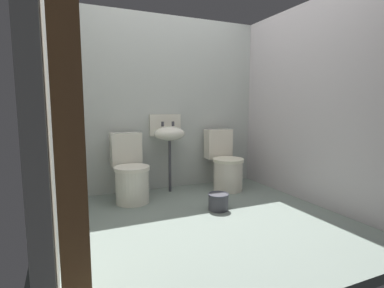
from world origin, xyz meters
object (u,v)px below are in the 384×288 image
object	(u,v)px
wooden_door_post	(67,101)
sink	(169,133)
bucket	(218,201)
toilet_left	(130,173)
toilet_right	(225,165)

from	to	relation	value
wooden_door_post	sink	bearing A→B (deg)	59.26
bucket	sink	bearing A→B (deg)	104.94
toilet_left	bucket	world-z (taller)	toilet_left
toilet_right	toilet_left	bearing A→B (deg)	2.71
toilet_left	bucket	xyz separation A→B (m)	(0.78, -0.70, -0.23)
bucket	toilet_right	bearing A→B (deg)	55.36
wooden_door_post	sink	distance (m)	2.41
sink	wooden_door_post	bearing A→B (deg)	-120.74
toilet_left	bucket	bearing A→B (deg)	137.70
toilet_right	sink	size ratio (longest dim) A/B	0.79
wooden_door_post	bucket	size ratio (longest dim) A/B	9.99
toilet_right	bucket	bearing A→B (deg)	58.07
toilet_left	bucket	size ratio (longest dim) A/B	3.47
toilet_right	sink	xyz separation A→B (m)	(-0.72, 0.19, 0.43)
wooden_door_post	toilet_left	distance (m)	2.13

